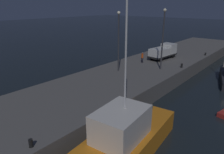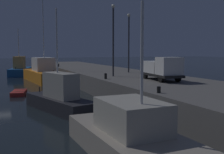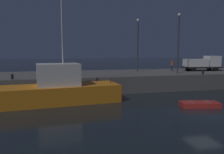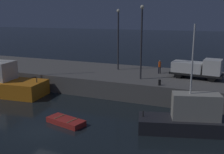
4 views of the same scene
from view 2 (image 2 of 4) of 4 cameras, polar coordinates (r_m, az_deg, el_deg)
The scene contains 13 objects.
pier_quay at distance 38.61m, azimuth 1.12°, elevation -0.66°, with size 78.00×10.66×2.13m.
fishing_trawler_red at distance 24.41m, azimuth -10.59°, elevation -4.16°, with size 8.94×4.73×8.74m.
fishing_boat_blue at distance 47.86m, azimuth -13.86°, elevation 0.73°, with size 13.20×5.13×14.05m.
fishing_boat_white at distance 13.39m, azimuth 5.47°, elevation -13.01°, with size 11.05×4.02×7.34m.
fishing_boat_orange at distance 60.76m, azimuth -18.12°, elevation 1.46°, with size 10.16×5.78×9.52m.
dinghy_orange_near at distance 34.48m, azimuth -18.43°, elevation -3.06°, with size 3.76×2.20×0.51m.
lamp_post_west at distance 38.85m, azimuth 3.44°, elevation 7.88°, with size 0.44×0.44×8.05m.
lamp_post_east at distance 33.03m, azimuth 0.25°, elevation 8.60°, with size 0.44×0.44×8.36m.
utility_truck at distance 28.93m, azimuth 10.03°, elevation 1.76°, with size 6.08×2.73×2.39m.
dockworker at distance 33.63m, azimuth 7.36°, elevation 1.87°, with size 0.41×0.43×1.70m.
bollard_west at distance 20.39m, azimuth 9.50°, elevation -2.56°, with size 0.28×0.28×0.47m, color black.
bollard_central at distance 29.85m, azimuth -1.30°, elevation 0.18°, with size 0.28×0.28×0.61m, color black.
bollard_east at distance 53.08m, azimuth -10.86°, elevation 2.38°, with size 0.28×0.28×0.57m, color black.
Camera 2 is at (35.12, -0.28, 5.19)m, focal length 44.89 mm.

